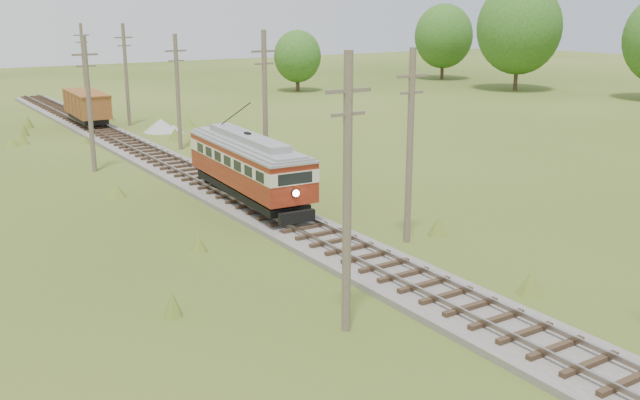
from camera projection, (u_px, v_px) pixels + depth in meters
railbed_main at (197, 178)px, 43.34m from camera, size 3.60×96.00×0.57m
streetcar at (248, 162)px, 37.10m from camera, size 3.29×11.13×5.04m
gondola at (87, 105)px, 62.29m from camera, size 2.82×7.81×2.56m
gravel_pile at (163, 126)px, 60.34m from camera, size 3.07×3.25×1.11m
utility_pole_r_2 at (410, 145)px, 30.97m from camera, size 1.60×0.30×8.60m
utility_pole_r_3 at (265, 107)px, 41.42m from camera, size 1.60×0.30×9.00m
utility_pole_r_4 at (178, 91)px, 51.95m from camera, size 1.60×0.30×8.40m
utility_pole_r_5 at (126, 74)px, 62.65m from camera, size 1.60×0.30×8.90m
utility_pole_r_6 at (84, 65)px, 73.13m from camera, size 1.60×0.30×8.70m
utility_pole_l_a at (347, 193)px, 22.13m from camera, size 1.60×0.30×9.00m
utility_pole_l_b at (89, 103)px, 44.76m from camera, size 1.60×0.30×8.60m
tree_right_4 at (519, 28)px, 89.04m from camera, size 10.50×10.50×13.53m
tree_right_5 at (444, 36)px, 103.48m from camera, size 8.40×8.40×10.82m
tree_mid_b at (297, 56)px, 88.78m from camera, size 5.88×5.88×7.57m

